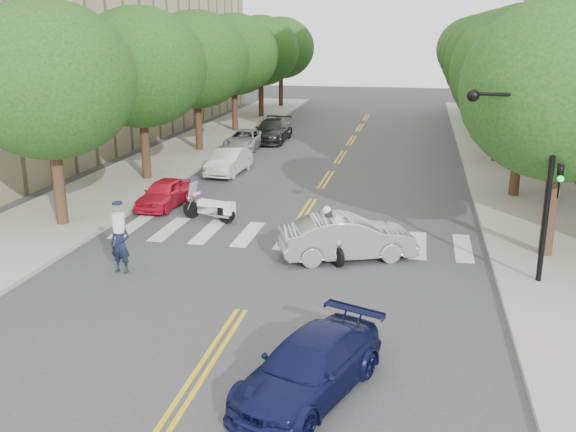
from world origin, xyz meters
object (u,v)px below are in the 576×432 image
(officer_standing, at_px, (120,244))
(convertible, at_px, (348,237))
(motorcycle_police, at_px, (326,235))
(motorcycle_parked, at_px, (213,208))
(sedan_blue, at_px, (309,367))

(officer_standing, xyz_separation_m, convertible, (6.78, 2.68, -0.18))
(officer_standing, height_order, convertible, officer_standing)
(officer_standing, bearing_deg, motorcycle_police, 29.21)
(motorcycle_parked, xyz_separation_m, convertible, (5.70, -3.20, 0.21))
(motorcycle_police, relative_size, sedan_blue, 0.46)
(motorcycle_police, height_order, sedan_blue, motorcycle_police)
(motorcycle_police, height_order, convertible, motorcycle_police)
(motorcycle_police, bearing_deg, convertible, 155.76)
(officer_standing, distance_m, convertible, 7.30)
(sedan_blue, bearing_deg, convertible, 112.46)
(officer_standing, height_order, sedan_blue, officer_standing)
(convertible, bearing_deg, motorcycle_parked, 39.37)
(motorcycle_parked, bearing_deg, motorcycle_police, -109.67)
(motorcycle_parked, bearing_deg, convertible, -105.21)
(motorcycle_police, relative_size, convertible, 0.44)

